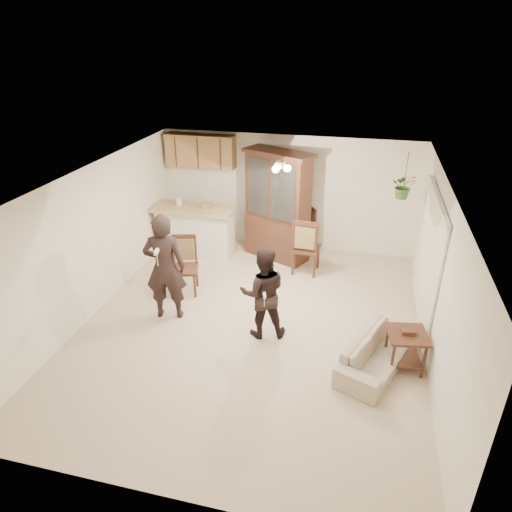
% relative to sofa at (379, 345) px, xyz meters
% --- Properties ---
extents(floor, '(6.50, 6.50, 0.00)m').
position_rel_sofa_xyz_m(floor, '(-2.03, 0.55, -0.37)').
color(floor, beige).
rests_on(floor, ground).
extents(ceiling, '(5.50, 6.50, 0.02)m').
position_rel_sofa_xyz_m(ceiling, '(-2.03, 0.55, 2.13)').
color(ceiling, silver).
rests_on(ceiling, wall_back).
extents(wall_back, '(5.50, 0.02, 2.50)m').
position_rel_sofa_xyz_m(wall_back, '(-2.03, 3.80, 0.88)').
color(wall_back, white).
rests_on(wall_back, ground).
extents(wall_front, '(5.50, 0.02, 2.50)m').
position_rel_sofa_xyz_m(wall_front, '(-2.03, -2.70, 0.88)').
color(wall_front, white).
rests_on(wall_front, ground).
extents(wall_left, '(0.02, 6.50, 2.50)m').
position_rel_sofa_xyz_m(wall_left, '(-4.78, 0.55, 0.88)').
color(wall_left, white).
rests_on(wall_left, ground).
extents(wall_right, '(0.02, 6.50, 2.50)m').
position_rel_sofa_xyz_m(wall_right, '(0.72, 0.55, 0.88)').
color(wall_right, white).
rests_on(wall_right, ground).
extents(breakfast_bar, '(1.60, 0.55, 1.00)m').
position_rel_sofa_xyz_m(breakfast_bar, '(-3.88, 2.90, 0.13)').
color(breakfast_bar, silver).
rests_on(breakfast_bar, floor).
extents(bar_top, '(1.75, 0.70, 0.08)m').
position_rel_sofa_xyz_m(bar_top, '(-3.88, 2.90, 0.68)').
color(bar_top, tan).
rests_on(bar_top, breakfast_bar).
extents(upper_cabinets, '(1.50, 0.34, 0.70)m').
position_rel_sofa_xyz_m(upper_cabinets, '(-3.93, 3.62, 1.73)').
color(upper_cabinets, olive).
rests_on(upper_cabinets, wall_back).
extents(vertical_blinds, '(0.06, 2.30, 2.10)m').
position_rel_sofa_xyz_m(vertical_blinds, '(0.68, 1.45, 0.73)').
color(vertical_blinds, silver).
rests_on(vertical_blinds, wall_right).
extents(ceiling_fixture, '(0.36, 0.36, 0.20)m').
position_rel_sofa_xyz_m(ceiling_fixture, '(-1.83, 1.75, 2.03)').
color(ceiling_fixture, beige).
rests_on(ceiling_fixture, ceiling).
extents(hanging_plant, '(0.43, 0.37, 0.48)m').
position_rel_sofa_xyz_m(hanging_plant, '(0.27, 2.95, 1.48)').
color(hanging_plant, '#2B5A24').
rests_on(hanging_plant, ceiling).
extents(plant_cord, '(0.01, 0.01, 0.65)m').
position_rel_sofa_xyz_m(plant_cord, '(0.27, 2.95, 1.81)').
color(plant_cord, black).
rests_on(plant_cord, ceiling).
extents(sofa, '(1.38, 2.01, 0.73)m').
position_rel_sofa_xyz_m(sofa, '(0.00, 0.00, 0.00)').
color(sofa, beige).
rests_on(sofa, floor).
extents(adult, '(0.74, 0.57, 1.80)m').
position_rel_sofa_xyz_m(adult, '(-3.49, 0.50, 0.53)').
color(adult, black).
rests_on(adult, floor).
extents(child, '(0.77, 0.67, 1.35)m').
position_rel_sofa_xyz_m(child, '(-1.80, 0.38, 0.31)').
color(child, black).
rests_on(child, floor).
extents(china_hutch, '(1.56, 1.12, 2.30)m').
position_rel_sofa_xyz_m(china_hutch, '(-2.14, 3.21, 0.77)').
color(china_hutch, '#3D2016').
rests_on(china_hutch, floor).
extents(side_table, '(0.63, 0.63, 0.66)m').
position_rel_sofa_xyz_m(side_table, '(0.37, 0.06, -0.06)').
color(side_table, '#3D2016').
rests_on(side_table, floor).
extents(chair_bar, '(0.59, 0.59, 1.09)m').
position_rel_sofa_xyz_m(chair_bar, '(-3.51, 1.31, -0.06)').
color(chair_bar, '#3D2016').
rests_on(chair_bar, floor).
extents(chair_hutch_left, '(0.67, 0.67, 1.08)m').
position_rel_sofa_xyz_m(chair_hutch_left, '(-1.64, 3.42, -0.06)').
color(chair_hutch_left, '#3D2016').
rests_on(chair_hutch_left, floor).
extents(chair_hutch_right, '(0.55, 0.55, 1.19)m').
position_rel_sofa_xyz_m(chair_hutch_right, '(-1.43, 2.64, -0.03)').
color(chair_hutch_right, '#3D2016').
rests_on(chair_hutch_right, floor).
extents(controller_adult, '(0.09, 0.17, 0.05)m').
position_rel_sofa_xyz_m(controller_adult, '(-3.39, 0.08, 1.07)').
color(controller_adult, white).
rests_on(controller_adult, adult).
extents(controller_child, '(0.08, 0.14, 0.04)m').
position_rel_sofa_xyz_m(controller_child, '(-1.70, 0.03, 0.57)').
color(controller_child, white).
rests_on(controller_child, child).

